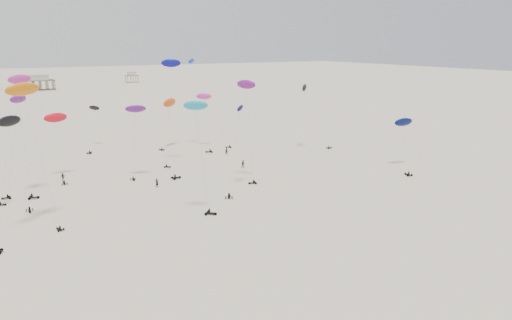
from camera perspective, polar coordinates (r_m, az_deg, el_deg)
ground_plane at (r=204.50m, az=-15.92°, el=4.39°), size 900.00×900.00×0.00m
pavilion_main at (r=349.44m, az=-23.78°, el=8.01°), size 21.00×13.00×9.80m
pavilion_small at (r=392.60m, az=-14.01°, el=9.10°), size 9.00×7.00×8.00m
rig_0 at (r=114.67m, az=-13.64°, el=4.66°), size 5.31×5.33×16.73m
rig_1 at (r=101.98m, az=-2.35°, el=1.82°), size 9.50×10.67×18.17m
rig_2 at (r=147.29m, az=-6.32°, el=8.75°), size 9.65×12.72×26.39m
rig_3 at (r=100.40m, az=-26.81°, el=0.42°), size 6.78×7.92×17.12m
rig_4 at (r=88.01m, az=-6.40°, el=2.52°), size 4.66×6.09×20.43m
rig_5 at (r=152.04m, az=-18.14°, el=4.36°), size 7.37×14.50×15.66m
rig_6 at (r=127.39m, az=-9.75°, el=9.45°), size 7.96×9.21×26.15m
rig_7 at (r=108.82m, az=-25.04°, el=2.70°), size 3.92×8.85×20.03m
rig_8 at (r=89.40m, az=-24.89°, el=6.34°), size 6.76×9.87×24.11m
rig_9 at (r=86.31m, az=-26.69°, el=0.79°), size 7.51×12.03×19.74m
rig_10 at (r=107.95m, az=-25.65°, el=6.09°), size 8.00×3.92×24.17m
rig_11 at (r=114.05m, az=-11.11°, el=1.67°), size 8.71×9.17×16.80m
rig_12 at (r=145.13m, az=-5.85°, el=5.94°), size 6.27×12.10×16.69m
rig_14 at (r=144.01m, az=5.90°, el=7.39°), size 8.57×8.13×18.81m
rig_15 at (r=120.98m, az=-21.85°, el=3.73°), size 5.36×10.90×15.50m
rig_16 at (r=127.26m, az=16.57°, el=3.32°), size 10.14×11.21×14.26m
rig_17 at (r=109.18m, az=-0.99°, el=6.65°), size 4.23×8.34×22.22m
rig_19 at (r=147.41m, az=-9.91°, el=6.13°), size 8.53×7.98×14.59m
spectator_0 at (r=108.30m, az=-11.24°, el=-3.05°), size 0.96×0.94×2.19m
spectator_1 at (r=122.27m, az=-1.46°, el=-0.90°), size 1.17×0.77×2.26m
spectator_2 at (r=118.51m, az=-21.17°, el=-2.29°), size 1.40×0.86×2.26m
spectator_3 at (r=136.38m, az=-3.40°, el=0.58°), size 0.98×0.89×2.22m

